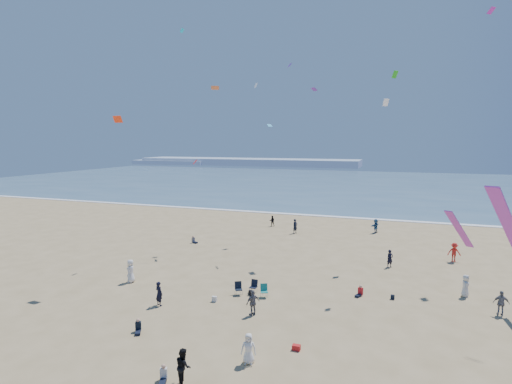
% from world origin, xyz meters
% --- Properties ---
extents(ground, '(220.00, 220.00, 0.00)m').
position_xyz_m(ground, '(0.00, 0.00, 0.00)').
color(ground, tan).
rests_on(ground, ground).
extents(ocean, '(220.00, 100.00, 0.06)m').
position_xyz_m(ocean, '(0.00, 95.00, 0.03)').
color(ocean, '#476B84').
rests_on(ocean, ground).
extents(surf_line, '(220.00, 1.20, 0.08)m').
position_xyz_m(surf_line, '(0.00, 45.00, 0.04)').
color(surf_line, white).
rests_on(surf_line, ground).
extents(headland_far, '(110.00, 20.00, 3.20)m').
position_xyz_m(headland_far, '(-60.00, 170.00, 1.60)').
color(headland_far, '#7A8EA8').
rests_on(headland_far, ground).
extents(headland_near, '(40.00, 14.00, 2.00)m').
position_xyz_m(headland_near, '(-100.00, 165.00, 1.00)').
color(headland_near, '#7A8EA8').
rests_on(headland_near, ground).
extents(standing_flyers, '(28.43, 46.31, 1.93)m').
position_xyz_m(standing_flyers, '(7.08, 12.86, 0.89)').
color(standing_flyers, black).
rests_on(standing_flyers, ground).
extents(seated_group, '(20.59, 29.56, 0.84)m').
position_xyz_m(seated_group, '(-0.86, 6.79, 0.42)').
color(seated_group, silver).
rests_on(seated_group, ground).
extents(chair_cluster, '(2.81, 1.53, 1.00)m').
position_xyz_m(chair_cluster, '(0.66, 10.86, 0.50)').
color(chair_cluster, black).
rests_on(chair_cluster, ground).
extents(white_tote, '(0.35, 0.20, 0.40)m').
position_xyz_m(white_tote, '(-1.50, 8.76, 0.20)').
color(white_tote, silver).
rests_on(white_tote, ground).
extents(black_backpack, '(0.30, 0.22, 0.38)m').
position_xyz_m(black_backpack, '(0.58, 10.81, 0.19)').
color(black_backpack, black).
rests_on(black_backpack, ground).
extents(cooler, '(0.45, 0.30, 0.30)m').
position_xyz_m(cooler, '(5.79, 4.09, 0.15)').
color(cooler, red).
rests_on(cooler, ground).
extents(navy_bag, '(0.28, 0.18, 0.34)m').
position_xyz_m(navy_bag, '(10.80, 13.58, 0.17)').
color(navy_bag, black).
rests_on(navy_bag, ground).
extents(kites_aloft, '(33.72, 45.74, 30.46)m').
position_xyz_m(kites_aloft, '(9.10, 11.92, 13.30)').
color(kites_aloft, green).
rests_on(kites_aloft, ground).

